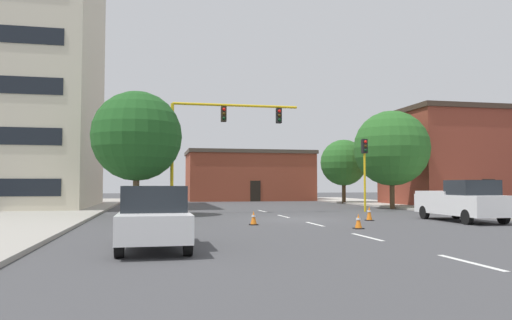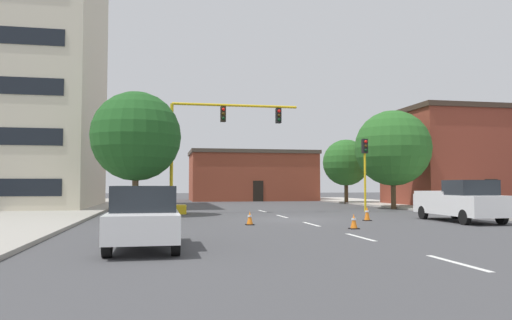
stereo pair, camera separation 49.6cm
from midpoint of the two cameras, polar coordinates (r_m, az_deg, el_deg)
ground_plane at (r=25.00m, az=5.03°, el=-6.98°), size 160.00×160.00×0.00m
sidewalk_left at (r=32.68m, az=-22.31°, el=-5.69°), size 6.00×56.00×0.14m
sidewalk_right at (r=37.80m, az=21.33°, el=-5.30°), size 6.00×56.00×0.14m
lane_stripe_seg_0 at (r=12.22m, az=23.63°, el=-11.01°), size 0.16×2.40×0.01m
lane_stripe_seg_1 at (r=17.01m, az=12.97°, el=-8.82°), size 0.16×2.40×0.01m
lane_stripe_seg_2 at (r=22.14m, az=7.17°, el=-7.48°), size 0.16×2.40×0.01m
lane_stripe_seg_3 at (r=27.41m, az=3.59°, el=-6.61°), size 0.16×2.40×0.01m
lane_stripe_seg_4 at (r=32.75m, az=1.18°, el=-6.01°), size 0.16×2.40×0.01m
building_tall_left at (r=41.73m, az=-26.21°, el=8.42°), size 12.52×14.36×19.51m
building_brick_center at (r=55.49m, az=-0.28°, el=-1.86°), size 14.10×8.18×5.57m
building_row_right at (r=44.95m, az=22.80°, el=0.24°), size 10.37×8.97×8.13m
traffic_signal_gantry at (r=29.97m, az=-7.32°, el=-2.03°), size 8.79×1.20×6.83m
traffic_light_pole_right at (r=32.87m, az=13.09°, el=0.22°), size 0.32×0.47×4.80m
tree_left_near at (r=28.77m, az=-13.44°, el=2.72°), size 5.15×5.15×7.14m
tree_right_far at (r=46.60m, az=10.82°, el=-0.31°), size 4.36×4.36×6.04m
tree_right_mid at (r=37.24m, az=16.13°, el=1.35°), size 5.56×5.56×7.26m
pickup_truck_white at (r=25.44m, az=23.37°, el=-4.48°), size 2.15×5.46×1.99m
sedan_white_near_left at (r=13.93m, az=-12.00°, el=-6.50°), size 1.89×4.51×1.74m
traffic_cone_roadside_a at (r=20.03m, az=12.12°, el=-7.07°), size 0.36×0.36×0.61m
traffic_cone_roadside_b at (r=24.71m, az=13.47°, el=-6.13°), size 0.36×0.36×0.72m
traffic_cone_roadside_c at (r=21.52m, az=-0.07°, el=-6.84°), size 0.36×0.36×0.62m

